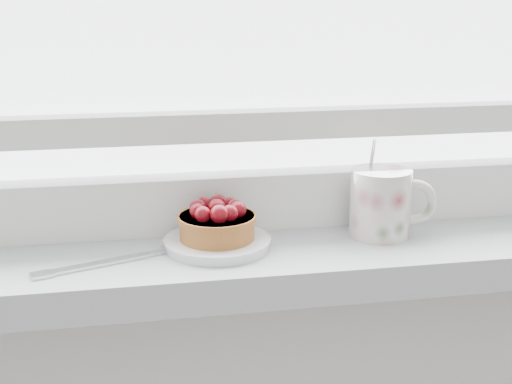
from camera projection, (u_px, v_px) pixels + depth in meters
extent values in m
cube|color=#B8BDBF|center=(274.00, 259.00, 0.85)|extent=(1.60, 0.20, 0.04)
cube|color=white|center=(262.00, 198.00, 0.90)|extent=(1.30, 0.05, 0.07)
cube|color=white|center=(262.00, 124.00, 0.87)|extent=(1.30, 0.04, 0.04)
cylinder|color=silver|center=(217.00, 243.00, 0.82)|extent=(0.12, 0.12, 0.01)
cylinder|color=brown|center=(217.00, 227.00, 0.82)|extent=(0.09, 0.09, 0.03)
cylinder|color=brown|center=(217.00, 218.00, 0.82)|extent=(0.09, 0.09, 0.01)
sphere|color=#4D0208|center=(217.00, 208.00, 0.81)|extent=(0.02, 0.02, 0.02)
sphere|color=#4D0208|center=(235.00, 207.00, 0.82)|extent=(0.02, 0.02, 0.02)
sphere|color=#4D0208|center=(229.00, 204.00, 0.83)|extent=(0.02, 0.02, 0.02)
sphere|color=#4D0208|center=(218.00, 202.00, 0.84)|extent=(0.02, 0.02, 0.02)
sphere|color=#4D0208|center=(204.00, 204.00, 0.83)|extent=(0.02, 0.02, 0.02)
sphere|color=#4D0208|center=(198.00, 207.00, 0.82)|extent=(0.02, 0.02, 0.02)
sphere|color=#4D0208|center=(198.00, 211.00, 0.81)|extent=(0.02, 0.02, 0.02)
sphere|color=#4D0208|center=(203.00, 214.00, 0.79)|extent=(0.02, 0.02, 0.02)
sphere|color=#4D0208|center=(219.00, 214.00, 0.79)|extent=(0.02, 0.02, 0.02)
sphere|color=#4D0208|center=(230.00, 213.00, 0.80)|extent=(0.02, 0.02, 0.02)
sphere|color=#4D0208|center=(238.00, 210.00, 0.81)|extent=(0.02, 0.02, 0.02)
cylinder|color=silver|center=(380.00, 203.00, 0.86)|extent=(0.09, 0.09, 0.08)
cylinder|color=black|center=(382.00, 173.00, 0.85)|extent=(0.06, 0.06, 0.01)
torus|color=silver|center=(414.00, 202.00, 0.86)|extent=(0.06, 0.02, 0.06)
cylinder|color=silver|center=(372.00, 158.00, 0.86)|extent=(0.01, 0.02, 0.05)
cube|color=silver|center=(95.00, 265.00, 0.77)|extent=(0.12, 0.05, 0.00)
cube|color=silver|center=(42.00, 275.00, 0.74)|extent=(0.03, 0.02, 0.00)
cube|color=silver|center=(157.00, 253.00, 0.81)|extent=(0.02, 0.02, 0.00)
cube|color=silver|center=(179.00, 248.00, 0.82)|extent=(0.04, 0.04, 0.00)
cube|color=silver|center=(210.00, 246.00, 0.83)|extent=(0.04, 0.02, 0.00)
cube|color=silver|center=(207.00, 244.00, 0.83)|extent=(0.04, 0.02, 0.00)
cube|color=silver|center=(204.00, 242.00, 0.84)|extent=(0.04, 0.02, 0.00)
cube|color=silver|center=(202.00, 240.00, 0.85)|extent=(0.04, 0.02, 0.00)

